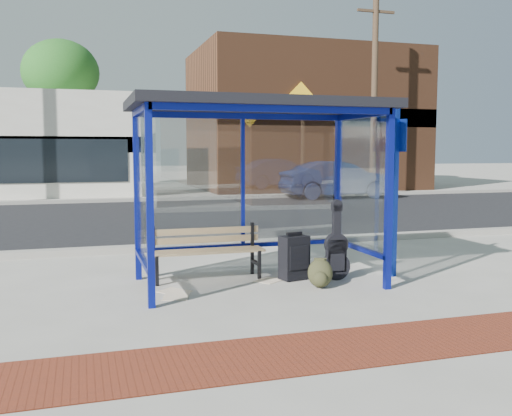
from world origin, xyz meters
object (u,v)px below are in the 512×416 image
object	(u,v)px
bench	(206,249)
fire_hydrant	(391,184)
guitar_bag	(336,252)
suitcase	(294,258)
backpack	(320,274)
parked_car	(337,180)

from	to	relation	value
bench	fire_hydrant	size ratio (longest dim) A/B	2.30
guitar_bag	suitcase	bearing A→B (deg)	166.84
backpack	parked_car	distance (m)	14.19
bench	parked_car	xyz separation A→B (m)	(7.54, 11.78, 0.27)
backpack	guitar_bag	bearing A→B (deg)	65.94
bench	suitcase	distance (m)	1.23
backpack	fire_hydrant	xyz separation A→B (m)	(9.45, 14.37, 0.19)
guitar_bag	bench	bearing A→B (deg)	165.40
guitar_bag	backpack	distance (m)	0.58
suitcase	backpack	xyz separation A→B (m)	(0.15, -0.54, -0.12)
suitcase	fire_hydrant	bearing A→B (deg)	41.53
guitar_bag	suitcase	world-z (taller)	guitar_bag
bench	suitcase	world-z (taller)	bench
bench	guitar_bag	size ratio (longest dim) A/B	1.52
bench	backpack	world-z (taller)	bench
guitar_bag	parked_car	bearing A→B (deg)	68.98
bench	suitcase	xyz separation A→B (m)	(1.15, -0.41, -0.12)
bench	suitcase	size ratio (longest dim) A/B	2.40
bench	backpack	bearing A→B (deg)	-36.13
guitar_bag	backpack	size ratio (longest dim) A/B	2.71
suitcase	guitar_bag	bearing A→B (deg)	-31.10
bench	guitar_bag	xyz separation A→B (m)	(1.70, -0.58, -0.04)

